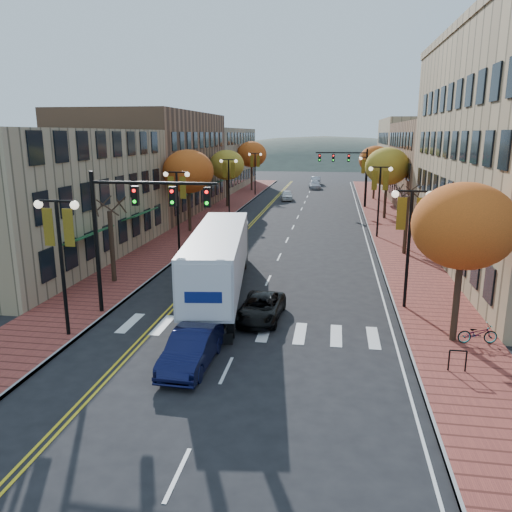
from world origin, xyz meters
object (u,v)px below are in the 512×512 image
at_px(semi_truck, 221,255).
at_px(black_suv, 261,308).
at_px(navy_sedan, 192,349).
at_px(bicycle, 478,333).

relative_size(semi_truck, black_suv, 3.66).
height_order(semi_truck, black_suv, semi_truck).
xyz_separation_m(navy_sedan, bicycle, (11.30, 3.61, -0.13)).
relative_size(semi_truck, navy_sedan, 3.58).
height_order(semi_truck, bicycle, semi_truck).
height_order(semi_truck, navy_sedan, semi_truck).
distance_m(black_suv, bicycle, 9.57).
distance_m(navy_sedan, bicycle, 11.86).
xyz_separation_m(navy_sedan, black_suv, (1.88, 5.33, -0.12)).
bearing_deg(navy_sedan, bicycle, 19.44).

